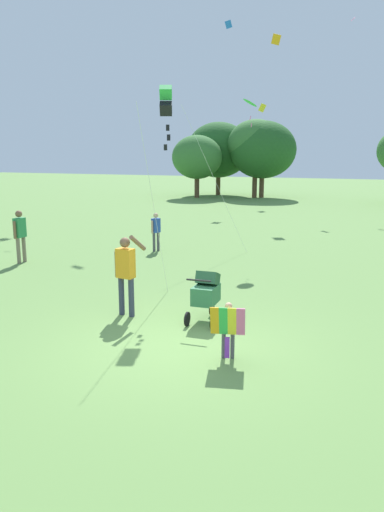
% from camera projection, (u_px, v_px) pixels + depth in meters
% --- Properties ---
extents(ground_plane, '(120.00, 120.00, 0.00)m').
position_uv_depth(ground_plane, '(176.00, 345.00, 8.71)').
color(ground_plane, '#668E47').
extents(treeline_distant, '(21.41, 7.02, 5.76)m').
position_uv_depth(treeline_distant, '(283.00, 149.00, 35.83)').
color(treeline_distant, brown).
rests_on(treeline_distant, ground).
extents(child_with_butterfly_kite, '(0.58, 0.41, 0.95)m').
position_uv_depth(child_with_butterfly_kite, '(228.00, 325.00, 8.02)').
color(child_with_butterfly_kite, '#4C4C51').
rests_on(child_with_butterfly_kite, ground).
extents(person_adult_flyer, '(0.57, 0.50, 1.72)m').
position_uv_depth(person_adult_flyer, '(126.00, 269.00, 10.12)').
color(person_adult_flyer, '#33384C').
rests_on(person_adult_flyer, ground).
extents(stroller, '(0.58, 1.10, 1.03)m').
position_uv_depth(stroller, '(206.00, 292.00, 9.86)').
color(stroller, black).
rests_on(stroller, ground).
extents(kite_adult_black, '(0.43, 2.03, 4.82)m').
position_uv_depth(kite_adult_black, '(166.00, 102.00, 11.18)').
color(kite_adult_black, green).
rests_on(kite_adult_black, ground).
extents(kite_orange_delta, '(2.06, 1.86, 5.05)m').
position_uv_depth(kite_orange_delta, '(249.00, 105.00, 15.83)').
color(kite_orange_delta, green).
rests_on(kite_orange_delta, ground).
extents(distant_kites_cluster, '(32.57, 8.64, 11.49)m').
position_uv_depth(distant_kites_cluster, '(246.00, 1.00, 28.29)').
color(distant_kites_cluster, blue).
extents(person_red_shirt, '(0.26, 0.41, 1.32)m').
position_uv_depth(person_red_shirt, '(156.00, 229.00, 16.91)').
color(person_red_shirt, '#4C4C51').
rests_on(person_red_shirt, ground).
extents(person_couple_left, '(0.22, 0.52, 1.61)m').
position_uv_depth(person_couple_left, '(20.00, 232.00, 15.07)').
color(person_couple_left, '#7F705B').
rests_on(person_couple_left, ground).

